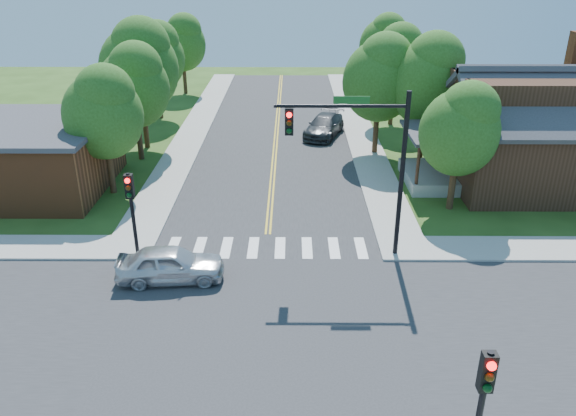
{
  "coord_description": "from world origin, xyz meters",
  "views": [
    {
      "loc": [
        1.08,
        -15.79,
        11.98
      ],
      "look_at": [
        0.95,
        5.73,
        2.2
      ],
      "focal_mm": 35.0,
      "sensor_mm": 36.0,
      "label": 1
    }
  ],
  "objects_px": {
    "house_ne": "(546,126)",
    "car_dgrey": "(324,126)",
    "signal_pole_nw": "(131,199)",
    "signal_mast_ne": "(362,149)",
    "signal_pole_se": "(484,392)",
    "car_silver": "(170,265)"
  },
  "relations": [
    {
      "from": "house_ne",
      "to": "car_dgrey",
      "type": "distance_m",
      "value": 14.89
    },
    {
      "from": "house_ne",
      "to": "signal_pole_nw",
      "type": "bearing_deg",
      "value": -157.31
    },
    {
      "from": "signal_mast_ne",
      "to": "signal_pole_se",
      "type": "distance_m",
      "value": 11.55
    },
    {
      "from": "car_silver",
      "to": "car_dgrey",
      "type": "xyz_separation_m",
      "value": [
        7.14,
        19.62,
        0.0
      ]
    },
    {
      "from": "signal_mast_ne",
      "to": "house_ne",
      "type": "bearing_deg",
      "value": 37.68
    },
    {
      "from": "car_silver",
      "to": "signal_pole_se",
      "type": "bearing_deg",
      "value": -138.88
    },
    {
      "from": "signal_pole_nw",
      "to": "house_ne",
      "type": "relative_size",
      "value": 0.29
    },
    {
      "from": "signal_mast_ne",
      "to": "car_dgrey",
      "type": "xyz_separation_m",
      "value": [
        -0.47,
        17.53,
        -4.12
      ]
    },
    {
      "from": "signal_mast_ne",
      "to": "house_ne",
      "type": "distance_m",
      "value": 14.23
    },
    {
      "from": "house_ne",
      "to": "car_silver",
      "type": "distance_m",
      "value": 21.81
    },
    {
      "from": "car_silver",
      "to": "car_dgrey",
      "type": "distance_m",
      "value": 20.88
    },
    {
      "from": "signal_mast_ne",
      "to": "signal_pole_nw",
      "type": "relative_size",
      "value": 1.89
    },
    {
      "from": "signal_pole_se",
      "to": "car_dgrey",
      "type": "xyz_separation_m",
      "value": [
        -2.16,
        28.74,
        -1.94
      ]
    },
    {
      "from": "car_dgrey",
      "to": "signal_mast_ne",
      "type": "bearing_deg",
      "value": -69.64
    },
    {
      "from": "signal_mast_ne",
      "to": "car_dgrey",
      "type": "relative_size",
      "value": 1.33
    },
    {
      "from": "signal_pole_nw",
      "to": "house_ne",
      "type": "bearing_deg",
      "value": 22.69
    },
    {
      "from": "house_ne",
      "to": "car_dgrey",
      "type": "xyz_separation_m",
      "value": [
        -11.67,
        8.88,
        -2.6
      ]
    },
    {
      "from": "signal_pole_se",
      "to": "car_dgrey",
      "type": "bearing_deg",
      "value": 94.3
    },
    {
      "from": "signal_pole_se",
      "to": "signal_pole_nw",
      "type": "distance_m",
      "value": 15.84
    },
    {
      "from": "signal_pole_nw",
      "to": "car_dgrey",
      "type": "bearing_deg",
      "value": 62.74
    },
    {
      "from": "signal_pole_nw",
      "to": "car_dgrey",
      "type": "distance_m",
      "value": 19.83
    },
    {
      "from": "signal_pole_se",
      "to": "car_dgrey",
      "type": "height_order",
      "value": "signal_pole_se"
    }
  ]
}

